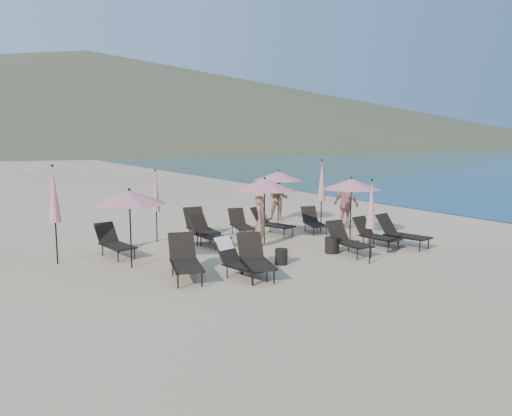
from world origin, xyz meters
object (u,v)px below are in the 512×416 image
lounger_3 (348,240)px  lounger_10 (271,222)px  lounger_8 (200,226)px  umbrella_open_1 (264,185)px  beachgoer_c (346,205)px  lounger_2 (255,258)px  side_table_1 (332,245)px  umbrella_closed_1 (322,181)px  umbrella_open_3 (278,176)px  lounger_6 (114,242)px  side_table_0 (281,257)px  lounger_5 (401,232)px  lounger_11 (313,221)px  lounger_1 (238,259)px  umbrella_open_0 (129,197)px  beachgoer_a (261,222)px  beachgoer_b (278,199)px  umbrella_closed_0 (371,205)px  lounger_4 (375,234)px  umbrella_closed_3 (156,192)px  umbrella_open_2 (351,184)px  umbrella_closed_2 (54,195)px  lounger_0 (185,259)px  lounger_7 (208,232)px

lounger_3 → lounger_10: (-0.33, 3.77, 0.01)m
lounger_3 → lounger_8: size_ratio=0.86×
umbrella_open_1 → beachgoer_c: 4.47m
lounger_2 → beachgoer_c: (6.48, 4.04, 0.46)m
side_table_1 → lounger_10: bearing=90.0°
side_table_1 → lounger_2: bearing=-163.3°
lounger_2 → umbrella_closed_1: 6.70m
lounger_8 → umbrella_open_3: (4.14, 1.49, 1.45)m
lounger_6 → side_table_0: lounger_6 is taller
lounger_5 → lounger_11: size_ratio=1.10×
lounger_1 → lounger_11: bearing=23.0°
beachgoer_c → lounger_10: bearing=69.9°
lounger_2 → umbrella_open_0: umbrella_open_0 is taller
lounger_2 → lounger_6: (-2.49, 3.96, -0.03)m
lounger_1 → beachgoer_a: bearing=36.1°
lounger_6 → beachgoer_b: (7.71, 2.98, 0.50)m
umbrella_closed_1 → side_table_1: size_ratio=5.61×
lounger_1 → beachgoer_b: beachgoer_b is taller
lounger_8 → beachgoer_b: size_ratio=1.02×
lounger_2 → umbrella_closed_0: 3.58m
lounger_1 → lounger_11: 6.63m
lounger_4 → beachgoer_a: beachgoer_a is taller
umbrella_closed_3 → beachgoer_b: size_ratio=1.30×
umbrella_open_2 → umbrella_closed_2: bearing=171.2°
lounger_3 → umbrella_open_1: umbrella_open_1 is taller
umbrella_open_1 → side_table_1: umbrella_open_1 is taller
lounger_1 → umbrella_closed_1: 7.01m
umbrella_open_0 → umbrella_open_2: size_ratio=1.00×
lounger_0 → lounger_2: bearing=-8.7°
lounger_1 → umbrella_closed_0: umbrella_closed_0 is taller
lounger_2 → side_table_1: (3.30, 0.99, -0.22)m
lounger_1 → beachgoer_c: beachgoer_c is taller
lounger_10 → lounger_6: bearing=165.3°
lounger_11 → umbrella_closed_3: 5.88m
lounger_11 → umbrella_open_1: size_ratio=0.75×
lounger_5 → lounger_0: bearing=166.4°
lounger_10 → umbrella_open_1: size_ratio=0.80×
umbrella_open_2 → beachgoer_b: bearing=90.5°
beachgoer_a → umbrella_open_1: bearing=1.9°
lounger_0 → beachgoer_c: beachgoer_c is taller
lounger_10 → lounger_3: bearing=-104.4°
lounger_6 → lounger_7: (3.01, -0.10, 0.01)m
lounger_1 → umbrella_open_3: umbrella_open_3 is taller
lounger_7 → umbrella_closed_1: 4.91m
umbrella_closed_0 → umbrella_closed_2: (-7.42, 4.45, 0.27)m
lounger_2 → side_table_0: (1.21, 0.62, -0.25)m
lounger_2 → umbrella_closed_2: bearing=153.6°
umbrella_closed_0 → umbrella_closed_2: size_ratio=0.86×
lounger_10 → side_table_0: 4.37m
lounger_4 → beachgoer_b: beachgoer_b is taller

